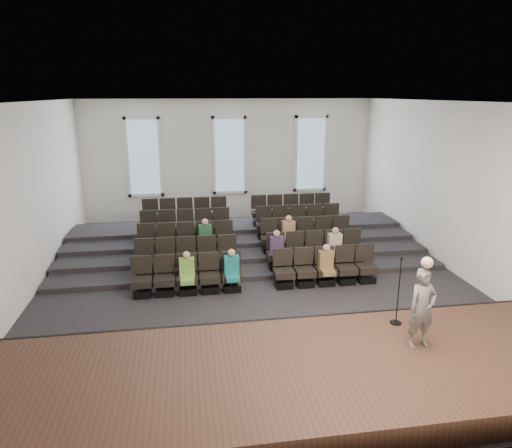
# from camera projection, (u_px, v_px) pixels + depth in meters

# --- Properties ---
(ground) EXTENTS (14.00, 14.00, 0.00)m
(ground) POSITION_uv_depth(u_px,v_px,m) (255.00, 280.00, 13.20)
(ground) COLOR black
(ground) RESTS_ON ground
(ceiling) EXTENTS (12.00, 14.00, 0.02)m
(ceiling) POSITION_uv_depth(u_px,v_px,m) (255.00, 101.00, 11.81)
(ceiling) COLOR white
(ceiling) RESTS_ON ground
(wall_back) EXTENTS (12.00, 0.04, 5.00)m
(wall_back) POSITION_uv_depth(u_px,v_px,m) (229.00, 160.00, 19.17)
(wall_back) COLOR white
(wall_back) RESTS_ON ground
(wall_front) EXTENTS (12.00, 0.04, 5.00)m
(wall_front) POSITION_uv_depth(u_px,v_px,m) (338.00, 313.00, 5.84)
(wall_front) COLOR white
(wall_front) RESTS_ON ground
(wall_left) EXTENTS (0.04, 14.00, 5.00)m
(wall_left) POSITION_uv_depth(u_px,v_px,m) (22.00, 204.00, 11.61)
(wall_left) COLOR white
(wall_left) RESTS_ON ground
(wall_right) EXTENTS (0.04, 14.00, 5.00)m
(wall_right) POSITION_uv_depth(u_px,v_px,m) (457.00, 189.00, 13.40)
(wall_right) COLOR white
(wall_right) RESTS_ON ground
(stage) EXTENTS (11.80, 3.60, 0.50)m
(stage) POSITION_uv_depth(u_px,v_px,m) (297.00, 377.00, 8.29)
(stage) COLOR #41281B
(stage) RESTS_ON ground
(stage_lip) EXTENTS (11.80, 0.06, 0.52)m
(stage_lip) POSITION_uv_depth(u_px,v_px,m) (278.00, 329.00, 9.97)
(stage_lip) COLOR black
(stage_lip) RESTS_ON ground
(risers) EXTENTS (11.80, 4.80, 0.60)m
(risers) POSITION_uv_depth(u_px,v_px,m) (241.00, 240.00, 16.15)
(risers) COLOR black
(risers) RESTS_ON ground
(seating_rows) EXTENTS (6.80, 4.70, 1.67)m
(seating_rows) POSITION_uv_depth(u_px,v_px,m) (247.00, 241.00, 14.47)
(seating_rows) COLOR black
(seating_rows) RESTS_ON ground
(windows) EXTENTS (8.44, 0.10, 3.24)m
(windows) POSITION_uv_depth(u_px,v_px,m) (230.00, 156.00, 19.05)
(windows) COLOR white
(windows) RESTS_ON wall_back
(audience) EXTENTS (4.85, 2.64, 1.10)m
(audience) POSITION_uv_depth(u_px,v_px,m) (265.00, 250.00, 13.31)
(audience) COLOR #73AB44
(audience) RESTS_ON seating_rows
(speaker) EXTENTS (0.62, 0.45, 1.57)m
(speaker) POSITION_uv_depth(u_px,v_px,m) (422.00, 308.00, 8.65)
(speaker) COLOR #5C5A58
(speaker) RESTS_ON stage
(mic_stand) EXTENTS (0.25, 0.25, 1.50)m
(mic_stand) POSITION_uv_depth(u_px,v_px,m) (397.00, 304.00, 9.59)
(mic_stand) COLOR black
(mic_stand) RESTS_ON stage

